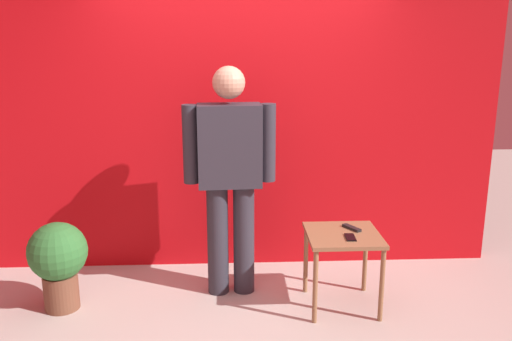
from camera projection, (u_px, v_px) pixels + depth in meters
ground_plane at (247, 329)px, 3.83m from camera, size 12.00×12.00×0.00m
back_wall_red at (241, 95)px, 4.62m from camera, size 4.50×0.12×3.08m
standing_person at (230, 171)px, 4.15m from camera, size 0.72×0.27×1.82m
side_table at (343, 244)px, 4.04m from camera, size 0.55×0.55×0.59m
cell_phone at (350, 237)px, 3.93m from camera, size 0.08×0.15×0.01m
tv_remote at (352, 228)px, 4.11m from camera, size 0.13×0.17×0.02m
potted_plant at (58, 259)px, 4.02m from camera, size 0.44×0.44×0.69m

